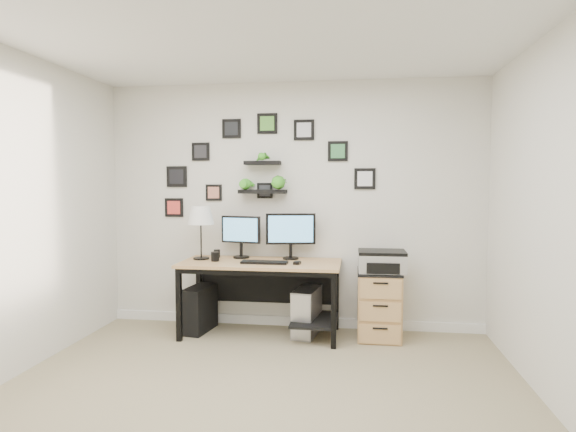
% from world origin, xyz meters
% --- Properties ---
extents(room, '(4.00, 4.00, 4.00)m').
position_xyz_m(room, '(0.00, 1.98, 0.05)').
color(room, tan).
rests_on(room, ground).
extents(desk, '(1.60, 0.70, 0.75)m').
position_xyz_m(desk, '(-0.23, 1.67, 0.63)').
color(desk, tan).
rests_on(desk, ground).
extents(monitor_left, '(0.43, 0.20, 0.44)m').
position_xyz_m(monitor_left, '(-0.52, 1.83, 1.01)').
color(monitor_left, black).
rests_on(monitor_left, desk).
extents(monitor_right, '(0.51, 0.19, 0.48)m').
position_xyz_m(monitor_right, '(0.01, 1.83, 1.03)').
color(monitor_right, black).
rests_on(monitor_right, desk).
extents(keyboard, '(0.46, 0.15, 0.02)m').
position_xyz_m(keyboard, '(-0.21, 1.54, 0.76)').
color(keyboard, black).
rests_on(keyboard, desk).
extents(mouse, '(0.07, 0.10, 0.03)m').
position_xyz_m(mouse, '(0.11, 1.53, 0.76)').
color(mouse, black).
rests_on(mouse, desk).
extents(table_lamp, '(0.27, 0.27, 0.55)m').
position_xyz_m(table_lamp, '(-0.92, 1.71, 1.19)').
color(table_lamp, black).
rests_on(table_lamp, desk).
extents(mug, '(0.08, 0.08, 0.09)m').
position_xyz_m(mug, '(-0.73, 1.60, 0.80)').
color(mug, black).
rests_on(mug, desk).
extents(pen_cup, '(0.07, 0.07, 0.09)m').
position_xyz_m(pen_cup, '(-0.78, 1.83, 0.79)').
color(pen_cup, black).
rests_on(pen_cup, desk).
extents(pc_tower_black, '(0.27, 0.49, 0.46)m').
position_xyz_m(pc_tower_black, '(-0.93, 1.68, 0.23)').
color(pc_tower_black, black).
rests_on(pc_tower_black, ground).
extents(pc_tower_grey, '(0.28, 0.50, 0.47)m').
position_xyz_m(pc_tower_grey, '(0.19, 1.70, 0.24)').
color(pc_tower_grey, gray).
rests_on(pc_tower_grey, ground).
extents(file_cabinet, '(0.43, 0.53, 0.67)m').
position_xyz_m(file_cabinet, '(0.91, 1.72, 0.34)').
color(file_cabinet, tan).
rests_on(file_cabinet, ground).
extents(printer, '(0.46, 0.38, 0.21)m').
position_xyz_m(printer, '(0.93, 1.68, 0.78)').
color(printer, silver).
rests_on(printer, file_cabinet).
extents(wall_decor, '(2.29, 0.18, 1.11)m').
position_xyz_m(wall_decor, '(-0.32, 1.93, 1.68)').
color(wall_decor, black).
rests_on(wall_decor, ground).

